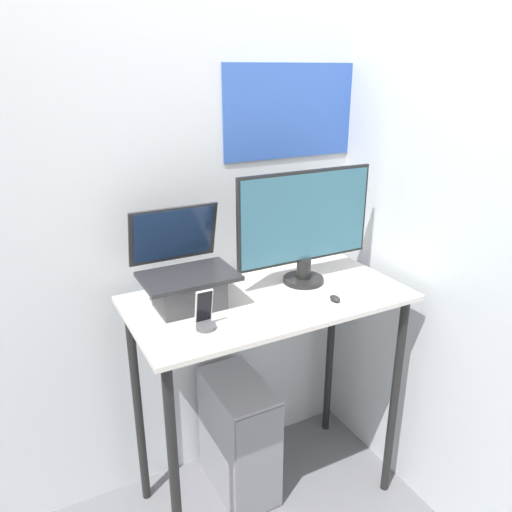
{
  "coord_description": "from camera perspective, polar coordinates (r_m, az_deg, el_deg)",
  "views": [
    {
      "loc": [
        -0.88,
        -1.27,
        1.86
      ],
      "look_at": [
        -0.06,
        0.29,
        1.19
      ],
      "focal_mm": 35.0,
      "sensor_mm": 36.0,
      "label": 1
    }
  ],
  "objects": [
    {
      "name": "desk",
      "position": [
        2.06,
        1.4,
        -8.67
      ],
      "size": [
        1.1,
        0.57,
        1.01
      ],
      "color": "beige",
      "rests_on": "ground_plane"
    },
    {
      "name": "laptop",
      "position": [
        1.88,
        -7.9,
        -2.88
      ],
      "size": [
        0.35,
        0.3,
        0.36
      ],
      "color": "#4C4C51",
      "rests_on": "desk"
    },
    {
      "name": "wall_side_right",
      "position": [
        2.06,
        21.31,
        3.58
      ],
      "size": [
        0.05,
        6.0,
        2.6
      ],
      "color": "silver",
      "rests_on": "ground_plane"
    },
    {
      "name": "computer_tower",
      "position": [
        2.42,
        -1.96,
        -19.91
      ],
      "size": [
        0.23,
        0.41,
        0.56
      ],
      "color": "gray",
      "rests_on": "ground_plane"
    },
    {
      "name": "monitor",
      "position": [
        2.03,
        5.63,
        3.38
      ],
      "size": [
        0.61,
        0.17,
        0.47
      ],
      "color": "black",
      "rests_on": "desk"
    },
    {
      "name": "keyboard",
      "position": [
        1.85,
        2.76,
        -6.28
      ],
      "size": [
        0.35,
        0.1,
        0.02
      ],
      "color": "white",
      "rests_on": "desk"
    },
    {
      "name": "cell_phone",
      "position": [
        1.74,
        -5.86,
        -6.91
      ],
      "size": [
        0.07,
        0.07,
        0.15
      ],
      "color": "#4C4C51",
      "rests_on": "desk"
    },
    {
      "name": "mouse",
      "position": [
        1.96,
        9.02,
        -4.82
      ],
      "size": [
        0.03,
        0.05,
        0.02
      ],
      "color": "#262626",
      "rests_on": "desk"
    },
    {
      "name": "wall_back",
      "position": [
        2.2,
        -3.24,
        6.01
      ],
      "size": [
        6.0,
        0.06,
        2.6
      ],
      "color": "silver",
      "rests_on": "ground_plane"
    }
  ]
}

